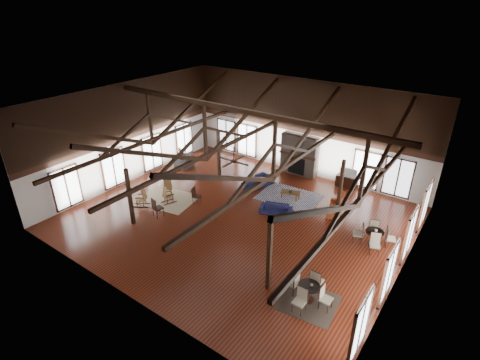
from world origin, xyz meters
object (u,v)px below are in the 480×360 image
Objects in this scene: sofa_navy_left at (258,182)px; cafe_table_far at (374,235)px; coffee_table at (291,193)px; tv_console at (347,181)px; cafe_table_near at (309,290)px; sofa_navy_front at (276,209)px; armchair at (183,162)px; sofa_orange at (335,207)px.

cafe_table_far is at bearing -88.93° from sofa_navy_left.
tv_console is at bearing 38.49° from coffee_table.
cafe_table_near is (6.70, -6.82, 0.19)m from sofa_navy_left.
sofa_navy_left is (-2.49, 2.08, 0.05)m from sofa_navy_front.
armchair is at bearing 110.36° from sofa_navy_left.
armchair reaches higher than sofa_orange.
tv_console is at bearing 122.92° from cafe_table_far.
armchair is 0.60× the size of cafe_table_far.
cafe_table_near is (1.74, -6.72, 0.24)m from sofa_orange.
sofa_navy_left is at bearing -144.60° from tv_console.
tv_console reaches higher than coffee_table.
armchair is (-7.96, -0.33, 0.02)m from coffee_table.
cafe_table_far is (2.61, -1.74, 0.24)m from sofa_orange.
sofa_navy_left is 1.77× the size of armchair.
cafe_table_near reaches higher than sofa_navy_front.
cafe_table_near is 1.47× the size of tv_console.
sofa_navy_front is at bearing -177.39° from cafe_table_far.
tv_console is at bearing 175.80° from sofa_orange.
armchair is 0.89× the size of tv_console.
cafe_table_near is 10.20m from tv_console.
armchair reaches higher than coffee_table.
cafe_table_near is at bearing -76.77° from tv_console.
sofa_orange is at bearing 104.50° from cafe_table_near.
tv_console reaches higher than sofa_navy_left.
armchair is 0.61× the size of cafe_table_near.
sofa_navy_front is at bearing 131.56° from cafe_table_near.
coffee_table is 0.93× the size of tv_console.
sofa_orange is 2.62m from coffee_table.
sofa_navy_left is at bearing 154.45° from coffee_table.
cafe_table_far reaches higher than coffee_table.
sofa_navy_front is at bearing -100.81° from armchair.
sofa_navy_front is 0.98× the size of sofa_orange.
armchair is 10.63m from tv_console.
sofa_navy_left is 2.35m from coffee_table.
sofa_navy_front is 3.24m from sofa_navy_left.
cafe_table_near is 0.98× the size of cafe_table_far.
coffee_table is (-2.62, -0.12, 0.11)m from sofa_orange.
cafe_table_far reaches higher than armchair.
cafe_table_near reaches higher than armchair.
sofa_navy_front is 0.90× the size of cafe_table_near.
coffee_table is 0.64× the size of cafe_table_near.
cafe_table_far is (5.08, 0.23, 0.25)m from sofa_navy_front.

